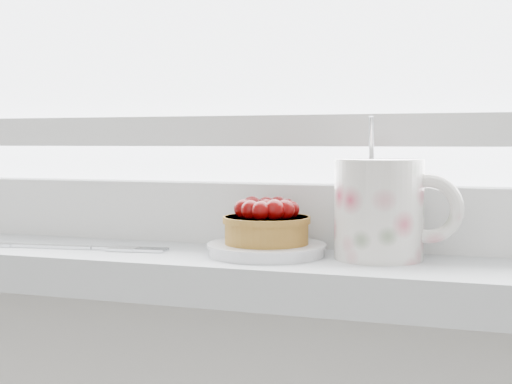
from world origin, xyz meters
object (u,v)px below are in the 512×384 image
at_px(saucer, 267,249).
at_px(floral_mug, 382,207).
at_px(raspberry_tart, 267,223).
at_px(fork, 78,247).

bearing_deg(saucer, floral_mug, 6.18).
xyz_separation_m(raspberry_tart, floral_mug, (0.12, 0.01, 0.02)).
relative_size(saucer, floral_mug, 0.86).
xyz_separation_m(saucer, floral_mug, (0.12, 0.01, 0.05)).
relative_size(raspberry_tart, floral_mug, 0.63).
bearing_deg(floral_mug, raspberry_tart, -174.00).
height_order(raspberry_tart, floral_mug, floral_mug).
xyz_separation_m(floral_mug, fork, (-0.33, -0.04, -0.05)).
height_order(raspberry_tart, fork, raspberry_tart).
bearing_deg(raspberry_tart, saucer, -80.71).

